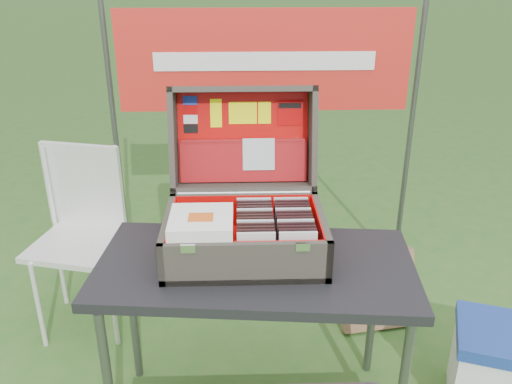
{
  "coord_description": "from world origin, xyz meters",
  "views": [
    {
      "loc": [
        -0.14,
        -1.88,
        1.84
      ],
      "look_at": [
        -0.08,
        0.1,
        0.96
      ],
      "focal_mm": 38.0,
      "sensor_mm": 36.0,
      "label": 1
    }
  ],
  "objects_px": {
    "table": "(255,342)",
    "cooler": "(508,373)",
    "cardboard_box": "(377,290)",
    "suitcase": "(244,181)",
    "chair": "(80,246)"
  },
  "relations": [
    {
      "from": "table",
      "to": "cooler",
      "type": "height_order",
      "value": "table"
    },
    {
      "from": "suitcase",
      "to": "cooler",
      "type": "bearing_deg",
      "value": -7.59
    },
    {
      "from": "table",
      "to": "chair",
      "type": "distance_m",
      "value": 1.1
    },
    {
      "from": "table",
      "to": "cardboard_box",
      "type": "distance_m",
      "value": 0.91
    },
    {
      "from": "cooler",
      "to": "suitcase",
      "type": "bearing_deg",
      "value": -168.07
    },
    {
      "from": "table",
      "to": "suitcase",
      "type": "bearing_deg",
      "value": 112.25
    },
    {
      "from": "table",
      "to": "chair",
      "type": "xyz_separation_m",
      "value": [
        -0.88,
        0.65,
        0.1
      ]
    },
    {
      "from": "cooler",
      "to": "chair",
      "type": "height_order",
      "value": "chair"
    },
    {
      "from": "chair",
      "to": "cardboard_box",
      "type": "bearing_deg",
      "value": 12.03
    },
    {
      "from": "cooler",
      "to": "cardboard_box",
      "type": "bearing_deg",
      "value": 142.91
    },
    {
      "from": "suitcase",
      "to": "cooler",
      "type": "relative_size",
      "value": 1.32
    },
    {
      "from": "cooler",
      "to": "chair",
      "type": "distance_m",
      "value": 2.08
    },
    {
      "from": "table",
      "to": "cardboard_box",
      "type": "bearing_deg",
      "value": 47.39
    },
    {
      "from": "table",
      "to": "cooler",
      "type": "relative_size",
      "value": 2.6
    },
    {
      "from": "cooler",
      "to": "chair",
      "type": "bearing_deg",
      "value": -179.54
    }
  ]
}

